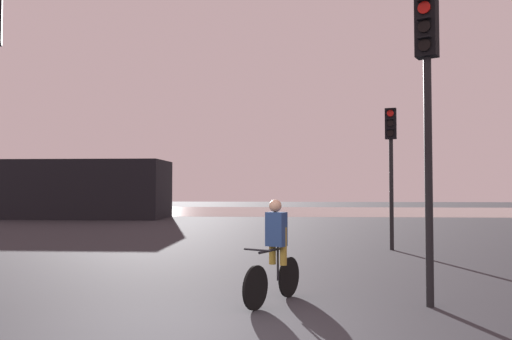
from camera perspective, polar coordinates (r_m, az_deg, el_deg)
ground_plane at (r=6.32m, az=-7.77°, el=-18.63°), size 120.00×120.00×0.00m
water_strip at (r=39.36m, az=1.84°, el=-4.70°), size 80.00×16.00×0.01m
distant_building at (r=31.91m, az=-19.78°, el=-2.09°), size 10.70×4.00×3.45m
traffic_light_near_right at (r=8.21m, az=19.00°, el=8.32°), size 0.40×0.42×4.73m
traffic_light_far_right at (r=15.14m, az=15.17°, el=2.13°), size 0.37×0.39×4.14m
cyclist at (r=7.98m, az=2.21°, el=-9.15°), size 0.86×1.52×1.62m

